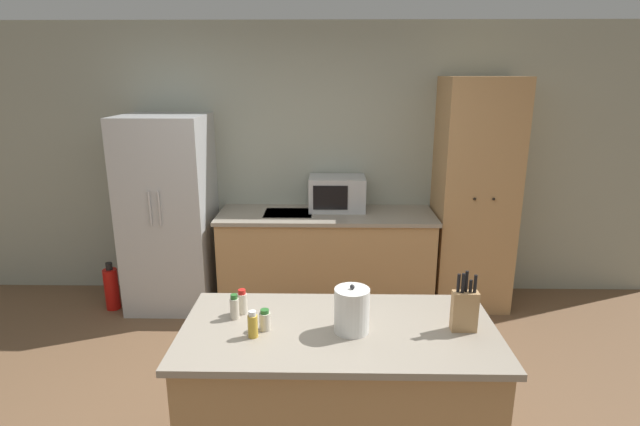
% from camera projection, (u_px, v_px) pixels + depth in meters
% --- Properties ---
extents(wall_back, '(7.20, 0.06, 2.60)m').
position_uv_depth(wall_back, '(299.00, 162.00, 4.84)').
color(wall_back, '#9EA393').
rests_on(wall_back, ground_plane).
extents(refrigerator, '(0.76, 0.74, 1.78)m').
position_uv_depth(refrigerator, '(170.00, 213.00, 4.60)').
color(refrigerator, '#B7BABC').
rests_on(refrigerator, ground_plane).
extents(back_counter, '(2.00, 0.68, 0.89)m').
position_uv_depth(back_counter, '(326.00, 258.00, 4.73)').
color(back_counter, tan).
rests_on(back_counter, ground_plane).
extents(pantry_cabinet, '(0.67, 0.61, 2.11)m').
position_uv_depth(pantry_cabinet, '(474.00, 195.00, 4.57)').
color(pantry_cabinet, tan).
rests_on(pantry_cabinet, ground_plane).
extents(kitchen_island, '(1.60, 0.80, 0.89)m').
position_uv_depth(kitchen_island, '(338.00, 403.00, 2.64)').
color(kitchen_island, tan).
rests_on(kitchen_island, ground_plane).
extents(microwave, '(0.52, 0.36, 0.32)m').
position_uv_depth(microwave, '(337.00, 193.00, 4.69)').
color(microwave, '#B2B5B7').
rests_on(microwave, back_counter).
extents(knife_block, '(0.13, 0.06, 0.31)m').
position_uv_depth(knife_block, '(464.00, 309.00, 2.46)').
color(knife_block, tan).
rests_on(knife_block, kitchen_island).
extents(spice_bottle_tall_dark, '(0.05, 0.05, 0.14)m').
position_uv_depth(spice_bottle_tall_dark, '(234.00, 307.00, 2.60)').
color(spice_bottle_tall_dark, beige).
rests_on(spice_bottle_tall_dark, kitchen_island).
extents(spice_bottle_short_red, '(0.06, 0.06, 0.11)m').
position_uv_depth(spice_bottle_short_red, '(265.00, 320.00, 2.49)').
color(spice_bottle_short_red, beige).
rests_on(spice_bottle_short_red, kitchen_island).
extents(spice_bottle_amber_oil, '(0.05, 0.05, 0.14)m').
position_uv_depth(spice_bottle_amber_oil, '(253.00, 325.00, 2.42)').
color(spice_bottle_amber_oil, gold).
rests_on(spice_bottle_amber_oil, kitchen_island).
extents(spice_bottle_green_herb, '(0.05, 0.05, 0.14)m').
position_uv_depth(spice_bottle_green_herb, '(242.00, 302.00, 2.66)').
color(spice_bottle_green_herb, beige).
rests_on(spice_bottle_green_herb, kitchen_island).
extents(kettle, '(0.17, 0.17, 0.25)m').
position_uv_depth(kettle, '(352.00, 310.00, 2.46)').
color(kettle, white).
rests_on(kettle, kitchen_island).
extents(fire_extinguisher, '(0.13, 0.13, 0.46)m').
position_uv_depth(fire_extinguisher, '(112.00, 288.00, 4.64)').
color(fire_extinguisher, red).
rests_on(fire_extinguisher, ground_plane).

